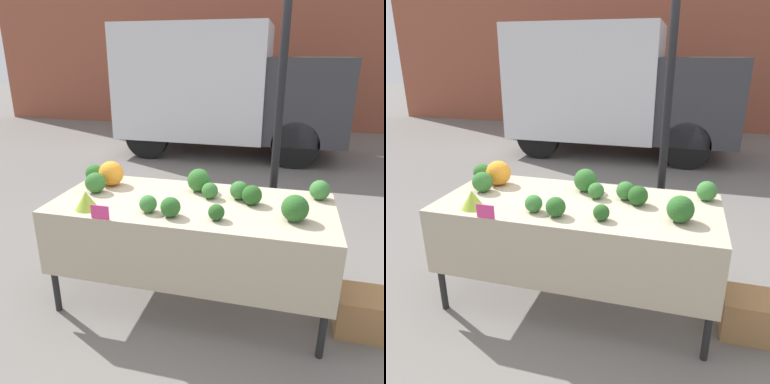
% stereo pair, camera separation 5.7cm
% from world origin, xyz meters
% --- Properties ---
extents(ground_plane, '(40.00, 40.00, 0.00)m').
position_xyz_m(ground_plane, '(0.00, 0.00, 0.00)').
color(ground_plane, slate).
extents(building_facade, '(16.00, 0.60, 5.89)m').
position_xyz_m(building_facade, '(0.00, 8.19, 2.94)').
color(building_facade, brown).
rests_on(building_facade, ground_plane).
extents(tent_pole, '(0.07, 0.07, 2.36)m').
position_xyz_m(tent_pole, '(0.57, 0.73, 1.18)').
color(tent_pole, black).
rests_on(tent_pole, ground_plane).
extents(parked_truck, '(4.28, 1.86, 2.45)m').
position_xyz_m(parked_truck, '(-0.65, 4.93, 1.30)').
color(parked_truck, silver).
rests_on(parked_truck, ground_plane).
extents(market_table, '(2.10, 0.94, 0.87)m').
position_xyz_m(market_table, '(0.00, -0.07, 0.77)').
color(market_table, tan).
rests_on(market_table, ground_plane).
extents(orange_cauliflower, '(0.21, 0.21, 0.21)m').
position_xyz_m(orange_cauliflower, '(-0.76, 0.20, 0.97)').
color(orange_cauliflower, orange).
rests_on(orange_cauliflower, market_table).
extents(romanesco_head, '(0.17, 0.17, 0.13)m').
position_xyz_m(romanesco_head, '(-0.70, -0.32, 0.94)').
color(romanesco_head, '#93B238').
rests_on(romanesco_head, market_table).
extents(broccoli_head_0, '(0.14, 0.14, 0.14)m').
position_xyz_m(broccoli_head_0, '(-0.08, -0.30, 0.94)').
color(broccoli_head_0, '#285B23').
rests_on(broccoli_head_0, market_table).
extents(broccoli_head_1, '(0.18, 0.18, 0.18)m').
position_xyz_m(broccoli_head_1, '(0.75, -0.16, 0.96)').
color(broccoli_head_1, '#285B23').
rests_on(broccoli_head_1, market_table).
extents(broccoli_head_2, '(0.15, 0.15, 0.15)m').
position_xyz_m(broccoli_head_2, '(-0.95, 0.26, 0.94)').
color(broccoli_head_2, '#2D6628').
rests_on(broccoli_head_2, market_table).
extents(broccoli_head_3, '(0.11, 0.11, 0.11)m').
position_xyz_m(broccoli_head_3, '(0.24, -0.28, 0.92)').
color(broccoli_head_3, '#23511E').
rests_on(broccoli_head_3, market_table).
extents(broccoli_head_4, '(0.14, 0.14, 0.14)m').
position_xyz_m(broccoli_head_4, '(0.34, 0.15, 0.94)').
color(broccoli_head_4, '#336B2D').
rests_on(broccoli_head_4, market_table).
extents(broccoli_head_5, '(0.19, 0.19, 0.19)m').
position_xyz_m(broccoli_head_5, '(-0.01, 0.25, 0.96)').
color(broccoli_head_5, '#2D6628').
rests_on(broccoli_head_5, market_table).
extents(broccoli_head_6, '(0.13, 0.13, 0.13)m').
position_xyz_m(broccoli_head_6, '(0.11, 0.11, 0.93)').
color(broccoli_head_6, '#336B2D').
rests_on(broccoli_head_6, market_table).
extents(broccoli_head_7, '(0.15, 0.15, 0.15)m').
position_xyz_m(broccoli_head_7, '(0.93, 0.30, 0.94)').
color(broccoli_head_7, '#387533').
rests_on(broccoli_head_7, market_table).
extents(broccoli_head_8, '(0.13, 0.13, 0.13)m').
position_xyz_m(broccoli_head_8, '(-0.25, -0.26, 0.93)').
color(broccoli_head_8, '#387533').
rests_on(broccoli_head_8, market_table).
extents(broccoli_head_9, '(0.16, 0.16, 0.16)m').
position_xyz_m(broccoli_head_9, '(-0.80, 0.01, 0.95)').
color(broccoli_head_9, '#336B2D').
rests_on(broccoli_head_9, market_table).
extents(broccoli_head_10, '(0.15, 0.15, 0.15)m').
position_xyz_m(broccoli_head_10, '(0.44, 0.06, 0.94)').
color(broccoli_head_10, '#23511E').
rests_on(broccoli_head_10, market_table).
extents(price_sign, '(0.13, 0.01, 0.10)m').
position_xyz_m(price_sign, '(-0.52, -0.46, 0.92)').
color(price_sign, '#E53D84').
rests_on(price_sign, market_table).
extents(produce_crate, '(0.37, 0.33, 0.30)m').
position_xyz_m(produce_crate, '(1.29, -0.05, 0.15)').
color(produce_crate, '#9E7042').
rests_on(produce_crate, ground_plane).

